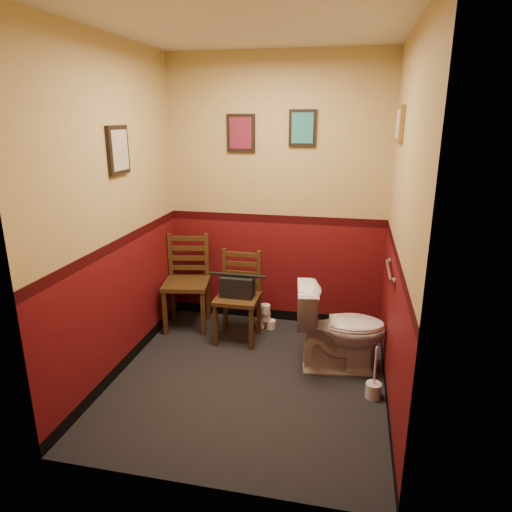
# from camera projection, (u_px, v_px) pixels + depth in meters

# --- Properties ---
(floor) EXTENTS (2.20, 2.40, 0.00)m
(floor) POSITION_uv_depth(u_px,v_px,m) (250.00, 378.00, 3.83)
(floor) COLOR black
(floor) RESTS_ON ground
(ceiling) EXTENTS (2.20, 2.40, 0.00)m
(ceiling) POSITION_uv_depth(u_px,v_px,m) (248.00, 23.00, 3.04)
(ceiling) COLOR silver
(ceiling) RESTS_ON ground
(wall_back) EXTENTS (2.20, 0.00, 2.70)m
(wall_back) POSITION_uv_depth(u_px,v_px,m) (276.00, 195.00, 4.55)
(wall_back) COLOR #5B0E12
(wall_back) RESTS_ON ground
(wall_front) EXTENTS (2.20, 0.00, 2.70)m
(wall_front) POSITION_uv_depth(u_px,v_px,m) (196.00, 272.00, 2.31)
(wall_front) COLOR #5B0E12
(wall_front) RESTS_ON ground
(wall_left) EXTENTS (0.00, 2.40, 2.70)m
(wall_left) POSITION_uv_depth(u_px,v_px,m) (115.00, 215.00, 3.65)
(wall_left) COLOR #5B0E12
(wall_left) RESTS_ON ground
(wall_right) EXTENTS (0.00, 2.40, 2.70)m
(wall_right) POSITION_uv_depth(u_px,v_px,m) (401.00, 228.00, 3.21)
(wall_right) COLOR #5B0E12
(wall_right) RESTS_ON ground
(grab_bar) EXTENTS (0.05, 0.56, 0.06)m
(grab_bar) POSITION_uv_depth(u_px,v_px,m) (389.00, 271.00, 3.57)
(grab_bar) COLOR silver
(grab_bar) RESTS_ON wall_right
(framed_print_back_a) EXTENTS (0.28, 0.04, 0.36)m
(framed_print_back_a) POSITION_uv_depth(u_px,v_px,m) (241.00, 133.00, 4.43)
(framed_print_back_a) COLOR black
(framed_print_back_a) RESTS_ON wall_back
(framed_print_back_b) EXTENTS (0.26, 0.04, 0.34)m
(framed_print_back_b) POSITION_uv_depth(u_px,v_px,m) (303.00, 128.00, 4.29)
(framed_print_back_b) COLOR black
(framed_print_back_b) RESTS_ON wall_back
(framed_print_left) EXTENTS (0.04, 0.30, 0.38)m
(framed_print_left) POSITION_uv_depth(u_px,v_px,m) (118.00, 150.00, 3.60)
(framed_print_left) COLOR black
(framed_print_left) RESTS_ON wall_left
(framed_print_right) EXTENTS (0.04, 0.34, 0.28)m
(framed_print_right) POSITION_uv_depth(u_px,v_px,m) (400.00, 124.00, 3.57)
(framed_print_right) COLOR olive
(framed_print_right) RESTS_ON wall_right
(toilet) EXTENTS (0.82, 0.53, 0.75)m
(toilet) POSITION_uv_depth(u_px,v_px,m) (340.00, 329.00, 3.88)
(toilet) COLOR white
(toilet) RESTS_ON floor
(toilet_brush) EXTENTS (0.12, 0.12, 0.44)m
(toilet_brush) POSITION_uv_depth(u_px,v_px,m) (373.00, 389.00, 3.55)
(toilet_brush) COLOR silver
(toilet_brush) RESTS_ON floor
(chair_left) EXTENTS (0.52, 0.52, 0.95)m
(chair_left) POSITION_uv_depth(u_px,v_px,m) (187.00, 282.00, 4.68)
(chair_left) COLOR #523618
(chair_left) RESTS_ON floor
(chair_right) EXTENTS (0.41, 0.41, 0.87)m
(chair_right) POSITION_uv_depth(u_px,v_px,m) (239.00, 297.00, 4.41)
(chair_right) COLOR #523618
(chair_right) RESTS_ON floor
(handbag) EXTENTS (0.32, 0.16, 0.23)m
(handbag) POSITION_uv_depth(u_px,v_px,m) (237.00, 286.00, 4.34)
(handbag) COLOR black
(handbag) RESTS_ON chair_right
(tp_stack) EXTENTS (0.21, 0.13, 0.27)m
(tp_stack) POSITION_uv_depth(u_px,v_px,m) (266.00, 318.00, 4.70)
(tp_stack) COLOR silver
(tp_stack) RESTS_ON floor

